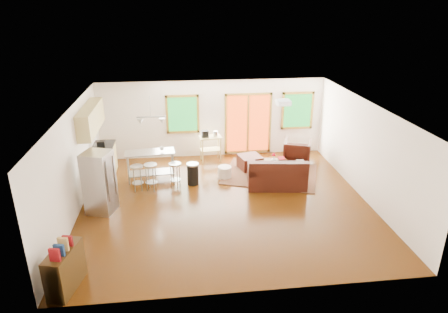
{
  "coord_description": "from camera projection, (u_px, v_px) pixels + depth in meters",
  "views": [
    {
      "loc": [
        -1.15,
        -9.35,
        5.07
      ],
      "look_at": [
        0.0,
        0.3,
        1.2
      ],
      "focal_mm": 32.0,
      "sensor_mm": 36.0,
      "label": 1
    }
  ],
  "objects": [
    {
      "name": "left_wall",
      "position": [
        73.0,
        164.0,
        9.73
      ],
      "size": [
        0.02,
        7.0,
        2.6
      ],
      "primitive_type": "cube",
      "color": "white",
      "rests_on": "ground"
    },
    {
      "name": "bookshelf",
      "position": [
        65.0,
        269.0,
        7.35
      ],
      "size": [
        0.56,
        0.99,
        1.1
      ],
      "rotation": [
        0.0,
        0.0,
        -0.23
      ],
      "color": "#34220C",
      "rests_on": "floor"
    },
    {
      "name": "refrigerator",
      "position": [
        100.0,
        182.0,
        9.92
      ],
      "size": [
        0.8,
        0.79,
        1.6
      ],
      "rotation": [
        0.0,
        0.0,
        -0.31
      ],
      "color": "#B7BABC",
      "rests_on": "floor"
    },
    {
      "name": "ottoman",
      "position": [
        250.0,
        162.0,
        12.65
      ],
      "size": [
        0.8,
        0.8,
        0.44
      ],
      "primitive_type": "cube",
      "rotation": [
        0.0,
        0.0,
        0.24
      ],
      "color": "black",
      "rests_on": "floor"
    },
    {
      "name": "pendant_light",
      "position": [
        151.0,
        120.0,
        11.1
      ],
      "size": [
        0.8,
        0.18,
        0.79
      ],
      "color": "gray",
      "rests_on": "ceiling"
    },
    {
      "name": "ceiling_flush",
      "position": [
        283.0,
        102.0,
        10.42
      ],
      "size": [
        0.35,
        0.35,
        0.12
      ],
      "primitive_type": "cube",
      "color": "white",
      "rests_on": "ceiling"
    },
    {
      "name": "pouf",
      "position": [
        225.0,
        172.0,
        12.03
      ],
      "size": [
        0.52,
        0.52,
        0.36
      ],
      "primitive_type": "cylinder",
      "rotation": [
        0.0,
        0.0,
        -0.31
      ],
      "color": "silver",
      "rests_on": "floor"
    },
    {
      "name": "armchair",
      "position": [
        297.0,
        150.0,
        13.04
      ],
      "size": [
        1.07,
        1.04,
        0.87
      ],
      "primitive_type": "imported",
      "rotation": [
        0.0,
        0.0,
        2.79
      ],
      "color": "black",
      "rests_on": "floor"
    },
    {
      "name": "back_wall",
      "position": [
        213.0,
        119.0,
        13.39
      ],
      "size": [
        7.5,
        0.02,
        2.6
      ],
      "primitive_type": "cube",
      "color": "white",
      "rests_on": "ground"
    },
    {
      "name": "cup",
      "position": [
        162.0,
        148.0,
        11.59
      ],
      "size": [
        0.16,
        0.15,
        0.13
      ],
      "primitive_type": "imported",
      "rotation": [
        0.0,
        0.0,
        -0.42
      ],
      "color": "white",
      "rests_on": "island"
    },
    {
      "name": "coffee_table",
      "position": [
        271.0,
        163.0,
        12.31
      ],
      "size": [
        1.05,
        0.74,
        0.39
      ],
      "rotation": [
        0.0,
        0.0,
        -0.17
      ],
      "color": "#34220C",
      "rests_on": "floor"
    },
    {
      "name": "window_right",
      "position": [
        297.0,
        111.0,
        13.59
      ],
      "size": [
        1.1,
        0.05,
        1.3
      ],
      "color": "#12501B",
      "rests_on": "back_wall"
    },
    {
      "name": "bar_stool_b",
      "position": [
        151.0,
        171.0,
        11.11
      ],
      "size": [
        0.45,
        0.45,
        0.78
      ],
      "rotation": [
        0.0,
        0.0,
        -0.27
      ],
      "color": "#B7BABC",
      "rests_on": "floor"
    },
    {
      "name": "cabinets",
      "position": [
        98.0,
        153.0,
        11.47
      ],
      "size": [
        0.64,
        2.24,
        2.3
      ],
      "color": "tan",
      "rests_on": "floor"
    },
    {
      "name": "front_wall",
      "position": [
        250.0,
        232.0,
        6.91
      ],
      "size": [
        7.5,
        0.02,
        2.6
      ],
      "primitive_type": "cube",
      "color": "white",
      "rests_on": "ground"
    },
    {
      "name": "bar_stool_a",
      "position": [
        137.0,
        172.0,
        11.11
      ],
      "size": [
        0.39,
        0.39,
        0.75
      ],
      "rotation": [
        0.0,
        0.0,
        0.13
      ],
      "color": "#B7BABC",
      "rests_on": "floor"
    },
    {
      "name": "french_doors",
      "position": [
        248.0,
        124.0,
        13.55
      ],
      "size": [
        1.6,
        0.05,
        2.1
      ],
      "color": "#A6300C",
      "rests_on": "back_wall"
    },
    {
      "name": "book",
      "position": [
        278.0,
        155.0,
        12.41
      ],
      "size": [
        0.2,
        0.04,
        0.27
      ],
      "primitive_type": "imported",
      "rotation": [
        0.0,
        0.0,
        -0.09
      ],
      "color": "maroon",
      "rests_on": "coffee_table"
    },
    {
      "name": "rug",
      "position": [
        270.0,
        174.0,
        12.31
      ],
      "size": [
        3.32,
        2.94,
        0.03
      ],
      "primitive_type": "cube",
      "rotation": [
        0.0,
        0.0,
        -0.35
      ],
      "color": "#445430",
      "rests_on": "floor"
    },
    {
      "name": "loveseat",
      "position": [
        277.0,
        175.0,
        11.41
      ],
      "size": [
        1.76,
        1.14,
        0.88
      ],
      "rotation": [
        0.0,
        0.0,
        -0.13
      ],
      "color": "black",
      "rests_on": "floor"
    },
    {
      "name": "right_wall",
      "position": [
        366.0,
        151.0,
        10.56
      ],
      "size": [
        0.02,
        7.0,
        2.6
      ],
      "primitive_type": "cube",
      "color": "white",
      "rests_on": "ground"
    },
    {
      "name": "kitchen_cart",
      "position": [
        210.0,
        140.0,
        13.1
      ],
      "size": [
        0.74,
        0.52,
        1.06
      ],
      "rotation": [
        0.0,
        0.0,
        0.11
      ],
      "color": "tan",
      "rests_on": "floor"
    },
    {
      "name": "ceiling",
      "position": [
        225.0,
        107.0,
        9.66
      ],
      "size": [
        7.5,
        7.0,
        0.02
      ],
      "primitive_type": "cube",
      "color": "white",
      "rests_on": "ground"
    },
    {
      "name": "floor",
      "position": [
        225.0,
        203.0,
        10.63
      ],
      "size": [
        7.5,
        7.0,
        0.02
      ],
      "primitive_type": "cube",
      "color": "#341904",
      "rests_on": "ground"
    },
    {
      "name": "trash_can",
      "position": [
        193.0,
        174.0,
        11.58
      ],
      "size": [
        0.36,
        0.36,
        0.64
      ],
      "rotation": [
        0.0,
        0.0,
        0.04
      ],
      "color": "black",
      "rests_on": "floor"
    },
    {
      "name": "bar_stool_c",
      "position": [
        175.0,
        169.0,
        11.32
      ],
      "size": [
        0.44,
        0.44,
        0.73
      ],
      "rotation": [
        0.0,
        0.0,
        -0.36
      ],
      "color": "#B7BABC",
      "rests_on": "floor"
    },
    {
      "name": "island",
      "position": [
        150.0,
        161.0,
        11.72
      ],
      "size": [
        1.47,
        0.69,
        0.9
      ],
      "rotation": [
        0.0,
        0.0,
        0.09
      ],
      "color": "#B7BABC",
      "rests_on": "floor"
    },
    {
      "name": "window_left",
      "position": [
        183.0,
        114.0,
        13.16
      ],
      "size": [
        1.1,
        0.05,
        1.3
      ],
      "color": "#12501B",
      "rests_on": "back_wall"
    },
    {
      "name": "vase",
      "position": [
        274.0,
        159.0,
        12.16
      ],
      "size": [
        0.2,
        0.2,
        0.29
      ],
      "rotation": [
        0.0,
        0.0,
        -0.2
      ],
      "color": "silver",
      "rests_on": "coffee_table"
    }
  ]
}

